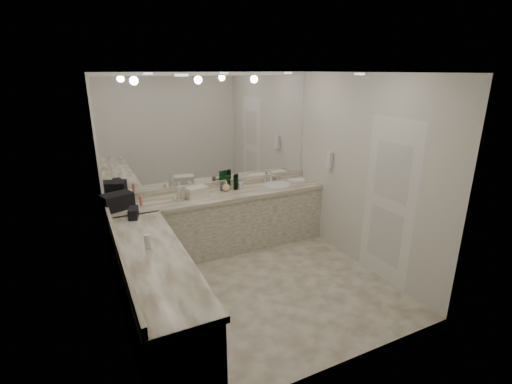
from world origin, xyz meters
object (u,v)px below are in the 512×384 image
black_toiletry_bag (117,201)px  cream_cosmetic_case (197,192)px  soap_bottle_b (184,192)px  soap_bottle_c (226,186)px  hand_towel (296,181)px  soap_bottle_a (180,190)px  sink (277,185)px  wall_phone (329,160)px

black_toiletry_bag → cream_cosmetic_case: black_toiletry_bag is taller
soap_bottle_b → soap_bottle_c: bearing=3.0°
hand_towel → soap_bottle_c: soap_bottle_c is taller
soap_bottle_b → soap_bottle_a: bearing=157.7°
sink → hand_towel: 0.36m
wall_phone → soap_bottle_b: wall_phone is taller
hand_towel → soap_bottle_b: size_ratio=1.51×
wall_phone → black_toiletry_bag: bearing=170.7°
soap_bottle_b → wall_phone: bearing=-14.2°
hand_towel → soap_bottle_a: (-1.90, 0.05, 0.09)m
sink → hand_towel: size_ratio=1.70×
sink → wall_phone: 0.91m
soap_bottle_a → soap_bottle_c: (0.71, 0.01, -0.04)m
sink → black_toiletry_bag: bearing=-179.7°
soap_bottle_c → soap_bottle_b: bearing=-177.0°
hand_towel → soap_bottle_a: size_ratio=1.12×
sink → soap_bottle_a: bearing=178.0°
sink → soap_bottle_b: 1.49m
black_toiletry_bag → soap_bottle_c: size_ratio=2.47×
soap_bottle_a → black_toiletry_bag: bearing=-175.7°
cream_cosmetic_case → soap_bottle_c: (0.48, 0.10, -0.01)m
cream_cosmetic_case → soap_bottle_b: soap_bottle_b is taller
hand_towel → soap_bottle_c: bearing=176.9°
cream_cosmetic_case → black_toiletry_bag: bearing=168.9°
sink → wall_phone: bearing=-39.6°
wall_phone → soap_bottle_c: wall_phone is taller
sink → wall_phone: size_ratio=1.83×
soap_bottle_a → sink: bearing=-2.0°
cream_cosmetic_case → soap_bottle_c: bearing=1.6°
sink → soap_bottle_c: soap_bottle_c is taller
cream_cosmetic_case → soap_bottle_c: cream_cosmetic_case is taller
sink → soap_bottle_b: size_ratio=2.56×
soap_bottle_b → hand_towel: bearing=-0.9°
wall_phone → soap_bottle_a: size_ratio=1.04×
black_toiletry_bag → sink: bearing=0.3°
soap_bottle_a → wall_phone: bearing=-14.4°
cream_cosmetic_case → soap_bottle_a: soap_bottle_a is taller
wall_phone → black_toiletry_bag: wall_phone is taller
soap_bottle_b → soap_bottle_c: 0.65m
cream_cosmetic_case → hand_towel: bearing=-8.7°
black_toiletry_bag → wall_phone: bearing=-9.3°
wall_phone → soap_bottle_c: (-1.44, 0.56, -0.37)m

